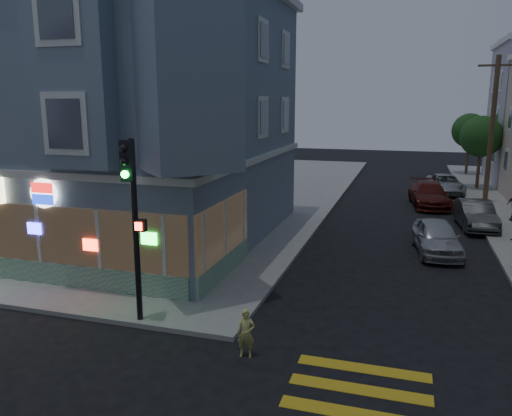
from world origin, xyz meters
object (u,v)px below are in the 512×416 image
at_px(utility_pole, 492,129).
at_px(street_tree_near, 481,137).
at_px(parked_car_d, 445,184).
at_px(traffic_signal, 132,201).
at_px(street_tree_far, 470,131).
at_px(parked_car_b, 475,215).
at_px(parked_car_a, 437,237).
at_px(parked_car_c, 429,195).
at_px(running_child, 246,333).

bearing_deg(utility_pole, street_tree_near, 88.09).
xyz_separation_m(parked_car_d, traffic_signal, (-9.84, -25.70, 3.05)).
xyz_separation_m(street_tree_far, parked_car_d, (-2.36, -10.13, -3.27)).
bearing_deg(parked_car_b, utility_pole, 73.01).
xyz_separation_m(parked_car_a, parked_car_c, (0.00, 10.40, 0.02)).
bearing_deg(parked_car_d, traffic_signal, -116.93).
bearing_deg(utility_pole, parked_car_c, -158.63).
relative_size(parked_car_c, traffic_signal, 0.97).
height_order(parked_car_c, traffic_signal, traffic_signal).
height_order(running_child, parked_car_c, parked_car_c).
bearing_deg(parked_car_a, parked_car_d, 78.16).
distance_m(parked_car_c, parked_car_d, 5.35).
relative_size(street_tree_near, parked_car_a, 1.24).
bearing_deg(running_child, street_tree_far, 68.38).
relative_size(parked_car_a, parked_car_d, 0.89).
height_order(street_tree_far, parked_car_b, street_tree_far).
height_order(street_tree_near, street_tree_far, same).
bearing_deg(traffic_signal, parked_car_b, 43.97).
height_order(street_tree_near, running_child, street_tree_near).
distance_m(parked_car_a, traffic_signal, 13.60).
xyz_separation_m(running_child, parked_car_b, (7.14, 16.08, 0.08)).
distance_m(street_tree_far, parked_car_b, 20.83).
bearing_deg(street_tree_far, parked_car_c, -103.22).
height_order(parked_car_b, parked_car_c, parked_car_c).
height_order(parked_car_a, parked_car_b, parked_car_a).
bearing_deg(street_tree_near, traffic_signal, -113.67).
bearing_deg(parked_car_a, utility_pole, 66.54).
bearing_deg(running_child, parked_car_b, 57.70).
distance_m(utility_pole, street_tree_near, 6.06).
bearing_deg(parked_car_c, parked_car_a, -97.41).
height_order(street_tree_far, parked_car_c, street_tree_far).
bearing_deg(parked_car_d, utility_pole, -66.81).
height_order(utility_pole, running_child, utility_pole).
bearing_deg(parked_car_b, parked_car_a, -117.72).
distance_m(street_tree_near, parked_car_d, 4.56).
xyz_separation_m(street_tree_far, parked_car_b, (-1.50, -20.53, -3.21)).
bearing_deg(utility_pole, parked_car_d, 119.17).
xyz_separation_m(street_tree_near, street_tree_far, (0.00, 8.00, 0.00)).
relative_size(utility_pole, parked_car_c, 1.76).
bearing_deg(traffic_signal, utility_pole, 50.14).
bearing_deg(parked_car_d, running_child, -109.33).
distance_m(parked_car_a, parked_car_b, 5.61).
distance_m(parked_car_c, traffic_signal, 22.43).
relative_size(parked_car_b, traffic_signal, 0.83).
bearing_deg(street_tree_near, street_tree_far, 90.00).
xyz_separation_m(parked_car_b, traffic_signal, (-10.70, -15.30, 2.99)).
bearing_deg(street_tree_near, utility_pole, -91.91).
height_order(utility_pole, parked_car_b, utility_pole).
distance_m(utility_pole, running_child, 24.49).
distance_m(running_child, parked_car_c, 21.87).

